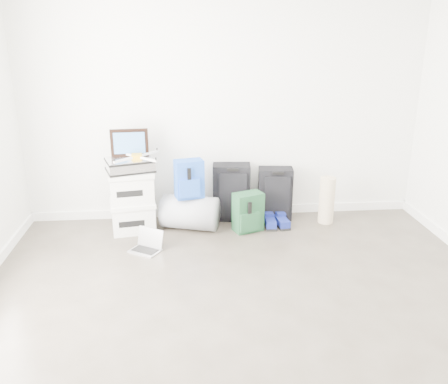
{
  "coord_description": "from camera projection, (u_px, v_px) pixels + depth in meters",
  "views": [
    {
      "loc": [
        -0.48,
        -2.79,
        2.12
      ],
      "look_at": [
        -0.06,
        1.9,
        0.49
      ],
      "focal_mm": 38.0,
      "sensor_mm": 36.0,
      "label": 1
    }
  ],
  "objects": [
    {
      "name": "drone",
      "position": [
        137.0,
        157.0,
        4.98
      ],
      "size": [
        0.45,
        0.45,
        0.05
      ],
      "rotation": [
        0.0,
        0.0,
        0.01
      ],
      "color": "gold",
      "rests_on": "briefcase"
    },
    {
      "name": "painting",
      "position": [
        129.0,
        143.0,
        5.04
      ],
      "size": [
        0.4,
        0.05,
        0.3
      ],
      "rotation": [
        0.0,
        0.0,
        0.06
      ],
      "color": "black",
      "rests_on": "briefcase"
    },
    {
      "name": "laptop",
      "position": [
        147.0,
        245.0,
        4.77
      ],
      "size": [
        0.36,
        0.34,
        0.21
      ],
      "rotation": [
        0.0,
        0.0,
        -0.57
      ],
      "color": "#B7B6BB",
      "rests_on": "ground"
    },
    {
      "name": "blue_backpack",
      "position": [
        189.0,
        180.0,
        5.09
      ],
      "size": [
        0.33,
        0.28,
        0.42
      ],
      "rotation": [
        0.0,
        0.0,
        0.23
      ],
      "color": "#1941A4",
      "rests_on": "duffel_bag"
    },
    {
      "name": "green_backpack",
      "position": [
        248.0,
        213.0,
        5.18
      ],
      "size": [
        0.36,
        0.31,
        0.43
      ],
      "rotation": [
        0.0,
        0.0,
        0.36
      ],
      "color": "#13361F",
      "rests_on": "ground"
    },
    {
      "name": "rolled_rug",
      "position": [
        327.0,
        200.0,
        5.39
      ],
      "size": [
        0.18,
        0.18,
        0.54
      ],
      "primitive_type": "cylinder",
      "color": "tan",
      "rests_on": "ground"
    },
    {
      "name": "carry_on",
      "position": [
        275.0,
        194.0,
        5.5
      ],
      "size": [
        0.41,
        0.29,
        0.61
      ],
      "rotation": [
        0.0,
        0.0,
        -0.11
      ],
      "color": "black",
      "rests_on": "ground"
    },
    {
      "name": "large_suitcase",
      "position": [
        232.0,
        192.0,
        5.47
      ],
      "size": [
        0.45,
        0.31,
        0.66
      ],
      "rotation": [
        0.0,
        0.0,
        -0.1
      ],
      "color": "black",
      "rests_on": "ground"
    },
    {
      "name": "duffel_bag",
      "position": [
        190.0,
        212.0,
        5.25
      ],
      "size": [
        0.7,
        0.54,
        0.38
      ],
      "primitive_type": "cylinder",
      "rotation": [
        0.0,
        1.57,
        -0.31
      ],
      "color": "#929399",
      "rests_on": "ground"
    },
    {
      "name": "room_envelope",
      "position": [
        262.0,
        99.0,
        2.81
      ],
      "size": [
        4.52,
        5.02,
        2.71
      ],
      "color": "white",
      "rests_on": "ground"
    },
    {
      "name": "briefcase",
      "position": [
        130.0,
        165.0,
        5.02
      ],
      "size": [
        0.56,
        0.47,
        0.14
      ],
      "primitive_type": "cube",
      "rotation": [
        0.0,
        0.0,
        0.29
      ],
      "color": "#B2B2B7",
      "rests_on": "boxes_stack"
    },
    {
      "name": "boxes_stack",
      "position": [
        132.0,
        201.0,
        5.16
      ],
      "size": [
        0.53,
        0.46,
        0.68
      ],
      "rotation": [
        0.0,
        0.0,
        0.16
      ],
      "color": "silver",
      "rests_on": "ground"
    },
    {
      "name": "shoes",
      "position": [
        276.0,
        222.0,
        5.35
      ],
      "size": [
        0.27,
        0.31,
        0.1
      ],
      "rotation": [
        0.0,
        0.0,
        0.02
      ],
      "color": "black",
      "rests_on": "ground"
    },
    {
      "name": "ground",
      "position": [
        256.0,
        344.0,
        3.36
      ],
      "size": [
        5.0,
        5.0,
        0.0
      ],
      "primitive_type": "plane",
      "color": "#373128",
      "rests_on": "ground"
    }
  ]
}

